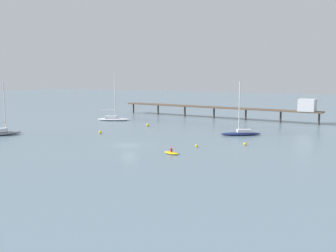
% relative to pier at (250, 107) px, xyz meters
% --- Properties ---
extents(ground_plane, '(400.00, 400.00, 0.00)m').
position_rel_pier_xyz_m(ground_plane, '(-10.69, -46.53, -3.87)').
color(ground_plane, slate).
extents(pier, '(60.31, 9.01, 6.53)m').
position_rel_pier_xyz_m(pier, '(0.00, 0.00, 0.00)').
color(pier, brown).
rests_on(pier, ground_plane).
extents(sailboat_white, '(9.51, 5.73, 13.24)m').
position_rel_pier_xyz_m(sailboat_white, '(-34.08, -16.73, -3.16)').
color(sailboat_white, white).
rests_on(sailboat_white, ground_plane).
extents(sailboat_navy, '(8.60, 6.13, 11.44)m').
position_rel_pier_xyz_m(sailboat_navy, '(4.90, -26.38, -3.21)').
color(sailboat_navy, navy).
rests_on(sailboat_navy, ground_plane).
extents(sailboat_gray, '(4.80, 7.24, 11.34)m').
position_rel_pier_xyz_m(sailboat_gray, '(-40.48, -48.38, -3.14)').
color(sailboat_gray, gray).
rests_on(sailboat_gray, ground_plane).
extents(dinghy_yellow, '(3.22, 2.23, 1.14)m').
position_rel_pier_xyz_m(dinghy_yellow, '(-0.31, -50.00, -3.66)').
color(dinghy_yellow, yellow).
rests_on(dinghy_yellow, ground_plane).
extents(mooring_buoy_mid, '(0.64, 0.64, 0.64)m').
position_rel_pier_xyz_m(mooring_buoy_mid, '(-23.41, -37.61, -3.55)').
color(mooring_buoy_mid, yellow).
rests_on(mooring_buoy_mid, ground_plane).
extents(mooring_buoy_near, '(0.53, 0.53, 0.53)m').
position_rel_pier_xyz_m(mooring_buoy_near, '(8.56, -37.34, -3.60)').
color(mooring_buoy_near, yellow).
rests_on(mooring_buoy_near, ground_plane).
extents(mooring_buoy_inner, '(0.70, 0.70, 0.70)m').
position_rel_pier_xyz_m(mooring_buoy_inner, '(-19.67, -23.01, -3.52)').
color(mooring_buoy_inner, yellow).
rests_on(mooring_buoy_inner, ground_plane).
extents(mooring_buoy_far, '(0.51, 0.51, 0.51)m').
position_rel_pier_xyz_m(mooring_buoy_far, '(1.28, -42.91, -3.61)').
color(mooring_buoy_far, yellow).
rests_on(mooring_buoy_far, ground_plane).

